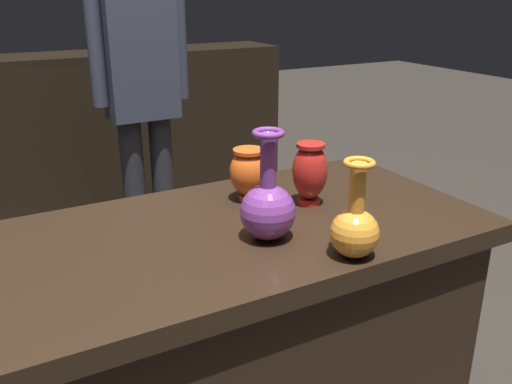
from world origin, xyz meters
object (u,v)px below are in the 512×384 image
at_px(visitor_center_back, 142,88).
at_px(vase_centerpiece, 268,206).
at_px(vase_left_accent, 355,226).
at_px(vase_tall_behind, 249,172).
at_px(vase_right_accent, 310,172).
at_px(shelf_vase_right, 155,34).

bearing_deg(visitor_center_back, vase_centerpiece, 81.67).
height_order(vase_centerpiece, visitor_center_back, visitor_center_back).
xyz_separation_m(vase_left_accent, visitor_center_back, (0.07, 1.68, 0.03)).
height_order(vase_tall_behind, vase_right_accent, vase_right_accent).
relative_size(vase_tall_behind, visitor_center_back, 0.09).
distance_m(vase_left_accent, vase_right_accent, 0.31).
relative_size(vase_right_accent, visitor_center_back, 0.11).
height_order(vase_right_accent, shelf_vase_right, shelf_vase_right).
bearing_deg(vase_right_accent, vase_left_accent, -106.03).
distance_m(vase_tall_behind, shelf_vase_right, 2.04).
bearing_deg(vase_left_accent, shelf_vase_right, 80.72).
xyz_separation_m(vase_right_accent, visitor_center_back, (-0.02, 1.38, 0.01)).
xyz_separation_m(vase_right_accent, shelf_vase_right, (0.30, 2.09, 0.19)).
relative_size(vase_tall_behind, vase_left_accent, 0.66).
relative_size(vase_right_accent, shelf_vase_right, 0.97).
bearing_deg(visitor_center_back, shelf_vase_right, -115.66).
distance_m(vase_right_accent, visitor_center_back, 1.38).
bearing_deg(shelf_vase_right, vase_right_accent, -98.28).
bearing_deg(shelf_vase_right, vase_centerpiece, -102.91).
relative_size(vase_tall_behind, vase_right_accent, 0.85).
bearing_deg(shelf_vase_right, vase_tall_behind, -102.28).
distance_m(vase_left_accent, shelf_vase_right, 2.43).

